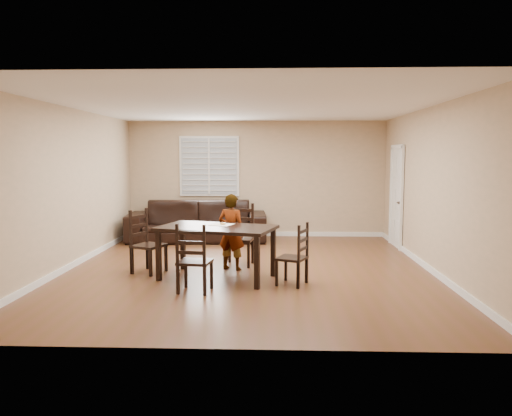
# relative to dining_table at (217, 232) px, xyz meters

# --- Properties ---
(ground) EXTENTS (7.00, 7.00, 0.00)m
(ground) POSITION_rel_dining_table_xyz_m (0.45, 0.66, -0.73)
(ground) COLOR brown
(ground) RESTS_ON ground
(room) EXTENTS (6.04, 7.04, 2.72)m
(room) POSITION_rel_dining_table_xyz_m (0.48, 0.84, 1.08)
(room) COLOR tan
(room) RESTS_ON ground
(dining_table) EXTENTS (1.94, 1.42, 0.81)m
(dining_table) POSITION_rel_dining_table_xyz_m (0.00, 0.00, 0.00)
(dining_table) COLOR black
(dining_table) RESTS_ON ground
(chair_near) EXTENTS (0.53, 0.51, 1.07)m
(chair_near) POSITION_rel_dining_table_xyz_m (0.29, 1.07, -0.24)
(chair_near) COLOR black
(chair_near) RESTS_ON ground
(chair_far) EXTENTS (0.49, 0.47, 0.98)m
(chair_far) POSITION_rel_dining_table_xyz_m (-0.24, -0.88, -0.28)
(chair_far) COLOR black
(chair_far) RESTS_ON ground
(chair_left) EXTENTS (0.58, 0.60, 1.03)m
(chair_left) POSITION_rel_dining_table_xyz_m (-1.26, 0.38, -0.26)
(chair_left) COLOR black
(chair_left) RESTS_ON ground
(chair_right) EXTENTS (0.52, 0.53, 0.92)m
(chair_right) POSITION_rel_dining_table_xyz_m (1.25, -0.37, -0.31)
(chair_right) COLOR black
(chair_right) RESTS_ON ground
(child) EXTENTS (0.54, 0.45, 1.27)m
(child) POSITION_rel_dining_table_xyz_m (0.17, 0.60, -0.09)
(child) COLOR gray
(child) RESTS_ON ground
(napkin) EXTENTS (0.42, 0.42, 0.00)m
(napkin) POSITION_rel_dining_table_xyz_m (0.05, 0.19, 0.09)
(napkin) COLOR white
(napkin) RESTS_ON dining_table
(donut) EXTENTS (0.09, 0.09, 0.03)m
(donut) POSITION_rel_dining_table_xyz_m (0.07, 0.18, 0.11)
(donut) COLOR #B78841
(donut) RESTS_ON napkin
(sofa) EXTENTS (3.11, 1.40, 0.89)m
(sofa) POSITION_rel_dining_table_xyz_m (-0.84, 3.41, -0.28)
(sofa) COLOR black
(sofa) RESTS_ON ground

